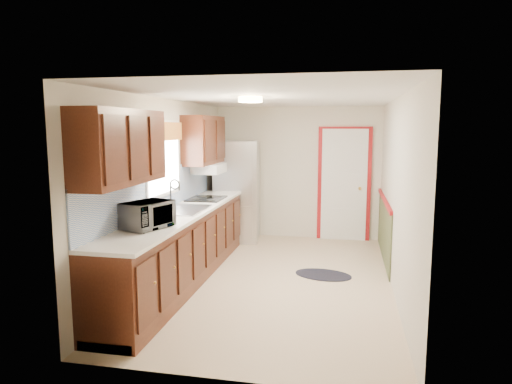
% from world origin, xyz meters
% --- Properties ---
extents(room_shell, '(3.20, 5.20, 2.52)m').
position_xyz_m(room_shell, '(0.00, 0.00, 1.20)').
color(room_shell, beige).
rests_on(room_shell, ground).
extents(kitchen_run, '(0.63, 4.00, 2.20)m').
position_xyz_m(kitchen_run, '(-1.24, -0.29, 0.81)').
color(kitchen_run, '#3C190D').
rests_on(kitchen_run, ground).
extents(back_wall_trim, '(1.12, 2.30, 2.08)m').
position_xyz_m(back_wall_trim, '(0.99, 2.21, 0.89)').
color(back_wall_trim, maroon).
rests_on(back_wall_trim, ground).
extents(ceiling_fixture, '(0.30, 0.30, 0.06)m').
position_xyz_m(ceiling_fixture, '(-0.30, -0.20, 2.36)').
color(ceiling_fixture, '#FFD88C').
rests_on(ceiling_fixture, room_shell).
extents(microwave, '(0.45, 0.59, 0.35)m').
position_xyz_m(microwave, '(-1.20, -1.31, 1.12)').
color(microwave, white).
rests_on(microwave, kitchen_run).
extents(refrigerator, '(0.82, 0.79, 1.79)m').
position_xyz_m(refrigerator, '(-1.02, 2.05, 0.89)').
color(refrigerator, '#B7B7BC').
rests_on(refrigerator, ground).
extents(rug, '(0.87, 0.65, 0.01)m').
position_xyz_m(rug, '(0.61, 0.32, 0.01)').
color(rug, black).
rests_on(rug, ground).
extents(cooktop, '(0.51, 0.61, 0.02)m').
position_xyz_m(cooktop, '(-1.19, 0.75, 0.95)').
color(cooktop, black).
rests_on(cooktop, kitchen_run).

